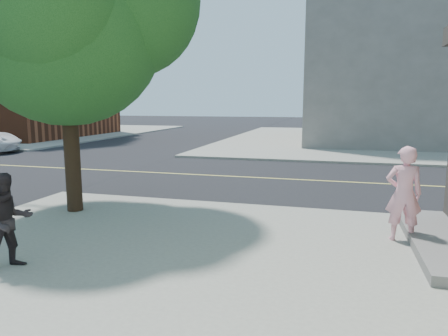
% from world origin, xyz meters
% --- Properties ---
extents(ground, '(140.00, 140.00, 0.00)m').
position_xyz_m(ground, '(0.00, 0.00, 0.00)').
color(ground, black).
rests_on(ground, ground).
extents(road_ew, '(140.00, 9.00, 0.01)m').
position_xyz_m(road_ew, '(0.00, 4.50, 0.01)').
color(road_ew, black).
rests_on(road_ew, ground).
extents(sidewalk_nw, '(26.00, 25.00, 0.12)m').
position_xyz_m(sidewalk_nw, '(-23.00, 21.50, 0.06)').
color(sidewalk_nw, gray).
rests_on(sidewalk_nw, ground).
extents(sidewalk_ne, '(29.00, 25.00, 0.12)m').
position_xyz_m(sidewalk_ne, '(13.50, 21.50, 0.06)').
color(sidewalk_ne, gray).
rests_on(sidewalk_ne, ground).
extents(filler_ne, '(18.00, 16.00, 14.00)m').
position_xyz_m(filler_ne, '(14.00, 22.00, 7.12)').
color(filler_ne, slate).
rests_on(filler_ne, sidewalk_ne).
extents(man_on_phone, '(0.70, 0.49, 1.87)m').
position_xyz_m(man_on_phone, '(8.28, -2.06, 1.05)').
color(man_on_phone, '#F7A3B5').
rests_on(man_on_phone, sidewalk_se).
extents(pedestrian, '(0.89, 0.96, 1.58)m').
position_xyz_m(pedestrian, '(1.93, -5.22, 0.91)').
color(pedestrian, black).
rests_on(pedestrian, sidewalk_se).
extents(street_tree, '(5.82, 5.29, 7.72)m').
position_xyz_m(street_tree, '(0.83, -1.76, 5.10)').
color(street_tree, black).
rests_on(street_tree, sidewalk_se).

